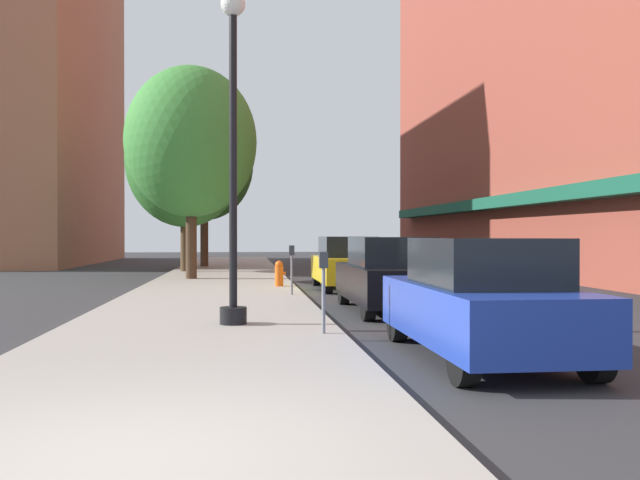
% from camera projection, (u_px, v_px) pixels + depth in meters
% --- Properties ---
extents(ground_plane, '(90.00, 90.00, 0.00)m').
position_uv_depth(ground_plane, '(337.00, 284.00, 23.04)').
color(ground_plane, '#2D2D30').
extents(sidewalk_slab, '(4.80, 50.00, 0.12)m').
position_uv_depth(sidewalk_slab, '(221.00, 281.00, 23.57)').
color(sidewalk_slab, gray).
rests_on(sidewalk_slab, ground).
extents(building_far_background, '(6.80, 18.00, 19.82)m').
position_uv_depth(building_far_background, '(47.00, 100.00, 40.11)').
color(building_far_background, '#9E6047').
rests_on(building_far_background, ground).
extents(lamppost, '(0.48, 0.48, 5.90)m').
position_uv_depth(lamppost, '(233.00, 151.00, 11.78)').
color(lamppost, black).
rests_on(lamppost, sidewalk_slab).
extents(fire_hydrant, '(0.33, 0.26, 0.79)m').
position_uv_depth(fire_hydrant, '(279.00, 273.00, 20.58)').
color(fire_hydrant, '#E05614').
rests_on(fire_hydrant, sidewalk_slab).
extents(parking_meter_near, '(0.14, 0.09, 1.31)m').
position_uv_depth(parking_meter_near, '(323.00, 282.00, 10.67)').
color(parking_meter_near, slate).
rests_on(parking_meter_near, sidewalk_slab).
extents(parking_meter_far, '(0.14, 0.09, 1.31)m').
position_uv_depth(parking_meter_far, '(292.00, 263.00, 17.64)').
color(parking_meter_far, slate).
rests_on(parking_meter_far, sidewalk_slab).
extents(tree_near, '(5.15, 5.15, 7.87)m').
position_uv_depth(tree_near, '(185.00, 160.00, 29.19)').
color(tree_near, '#4C3823').
rests_on(tree_near, sidewalk_slab).
extents(tree_mid, '(4.98, 4.98, 8.06)m').
position_uv_depth(tree_mid, '(204.00, 164.00, 33.79)').
color(tree_mid, '#422D1E').
rests_on(tree_mid, sidewalk_slab).
extents(tree_far, '(4.77, 4.77, 7.73)m').
position_uv_depth(tree_far, '(191.00, 142.00, 24.18)').
color(tree_far, '#422D1E').
rests_on(tree_far, sidewalk_slab).
extents(car_blue, '(1.80, 4.30, 1.66)m').
position_uv_depth(car_blue, '(481.00, 300.00, 9.08)').
color(car_blue, black).
rests_on(car_blue, ground).
extents(car_black, '(1.80, 4.30, 1.66)m').
position_uv_depth(car_black, '(390.00, 275.00, 14.76)').
color(car_black, black).
rests_on(car_black, ground).
extents(car_yellow, '(1.80, 4.30, 1.66)m').
position_uv_depth(car_yellow, '(346.00, 264.00, 20.89)').
color(car_yellow, black).
rests_on(car_yellow, ground).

